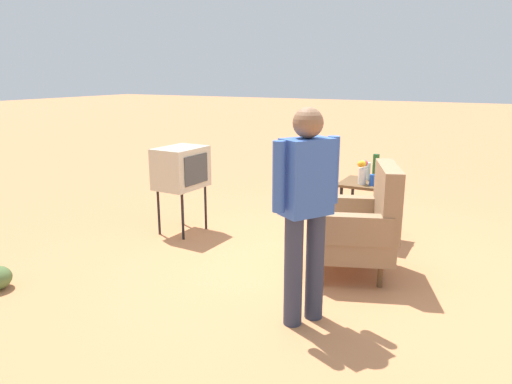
% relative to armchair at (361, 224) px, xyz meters
% --- Properties ---
extents(ground_plane, '(60.00, 60.00, 0.00)m').
position_rel_armchair_xyz_m(ground_plane, '(0.13, -0.25, -0.50)').
color(ground_plane, '#C17A4C').
extents(armchair, '(0.98, 0.99, 1.06)m').
position_rel_armchair_xyz_m(armchair, '(0.00, 0.00, 0.00)').
color(armchair, brown).
rests_on(armchair, ground).
extents(side_table, '(0.56, 0.56, 0.68)m').
position_rel_armchair_xyz_m(side_table, '(-1.00, -0.22, 0.07)').
color(side_table, black).
rests_on(side_table, ground).
extents(tv_on_stand, '(0.62, 0.48, 1.03)m').
position_rel_armchair_xyz_m(tv_on_stand, '(-0.24, -2.23, 0.28)').
color(tv_on_stand, black).
rests_on(tv_on_stand, ground).
extents(person_standing, '(0.50, 0.38, 1.64)m').
position_rel_armchair_xyz_m(person_standing, '(1.06, -0.14, 0.44)').
color(person_standing, '#2D3347').
rests_on(person_standing, ground).
extents(soda_can_red, '(0.07, 0.07, 0.12)m').
position_rel_armchair_xyz_m(soda_can_red, '(-1.17, -0.01, 0.24)').
color(soda_can_red, red).
rests_on(soda_can_red, side_table).
extents(bottle_short_clear, '(0.06, 0.06, 0.20)m').
position_rel_armchair_xyz_m(bottle_short_clear, '(-1.12, -0.25, 0.28)').
color(bottle_short_clear, silver).
rests_on(bottle_short_clear, side_table).
extents(bottle_wine_green, '(0.07, 0.07, 0.32)m').
position_rel_armchair_xyz_m(bottle_wine_green, '(-1.03, -0.14, 0.34)').
color(bottle_wine_green, '#1E5623').
rests_on(bottle_wine_green, side_table).
extents(soda_can_blue, '(0.07, 0.07, 0.12)m').
position_rel_armchair_xyz_m(soda_can_blue, '(-0.86, -0.13, 0.24)').
color(soda_can_blue, blue).
rests_on(soda_can_blue, side_table).
extents(flower_vase, '(0.15, 0.10, 0.27)m').
position_rel_armchair_xyz_m(flower_vase, '(-0.87, -0.25, 0.33)').
color(flower_vase, silver).
rests_on(flower_vase, side_table).
extents(shrub_mid, '(0.35, 0.35, 0.27)m').
position_rel_armchair_xyz_m(shrub_mid, '(-3.65, -1.73, -0.36)').
color(shrub_mid, '#516B38').
rests_on(shrub_mid, ground).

